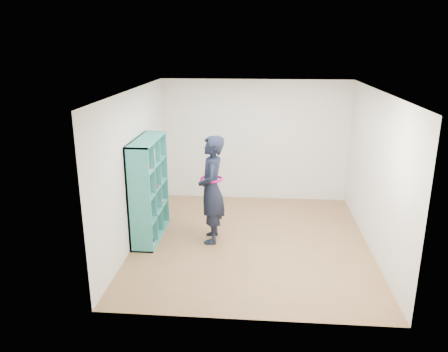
{
  "coord_description": "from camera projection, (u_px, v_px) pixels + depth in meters",
  "views": [
    {
      "loc": [
        0.11,
        -6.96,
        3.35
      ],
      "look_at": [
        -0.5,
        0.3,
        1.09
      ],
      "focal_mm": 35.0,
      "sensor_mm": 36.0,
      "label": 1
    }
  ],
  "objects": [
    {
      "name": "bookshelf",
      "position": [
        147.0,
        190.0,
        7.58
      ],
      "size": [
        0.39,
        1.34,
        1.78
      ],
      "color": "teal",
      "rests_on": "floor"
    },
    {
      "name": "smartphone",
      "position": [
        204.0,
        181.0,
        7.47
      ],
      "size": [
        0.02,
        0.1,
        0.15
      ],
      "rotation": [
        0.3,
        0.0,
        0.12
      ],
      "color": "silver",
      "rests_on": "person"
    },
    {
      "name": "wall_front",
      "position": [
        248.0,
        224.0,
        5.1
      ],
      "size": [
        4.0,
        0.02,
        2.6
      ],
      "primitive_type": "cube",
      "color": "white",
      "rests_on": "floor"
    },
    {
      "name": "wall_back",
      "position": [
        255.0,
        141.0,
        9.38
      ],
      "size": [
        4.0,
        0.02,
        2.6
      ],
      "primitive_type": "cube",
      "color": "white",
      "rests_on": "floor"
    },
    {
      "name": "person",
      "position": [
        212.0,
        190.0,
        7.41
      ],
      "size": [
        0.49,
        0.71,
        1.87
      ],
      "rotation": [
        0.0,
        0.0,
        -1.5
      ],
      "color": "black",
      "rests_on": "floor"
    },
    {
      "name": "wall_left",
      "position": [
        135.0,
        167.0,
        7.4
      ],
      "size": [
        0.02,
        4.5,
        2.6
      ],
      "primitive_type": "cube",
      "color": "white",
      "rests_on": "floor"
    },
    {
      "name": "ceiling",
      "position": [
        254.0,
        91.0,
        6.86
      ],
      "size": [
        4.5,
        4.5,
        0.0
      ],
      "primitive_type": "plane",
      "color": "white",
      "rests_on": "wall_back"
    },
    {
      "name": "floor",
      "position": [
        251.0,
        241.0,
        7.62
      ],
      "size": [
        4.5,
        4.5,
        0.0
      ],
      "primitive_type": "plane",
      "color": "#926542",
      "rests_on": "ground"
    },
    {
      "name": "wall_right",
      "position": [
        376.0,
        173.0,
        7.08
      ],
      "size": [
        0.02,
        4.5,
        2.6
      ],
      "primitive_type": "cube",
      "color": "white",
      "rests_on": "floor"
    }
  ]
}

